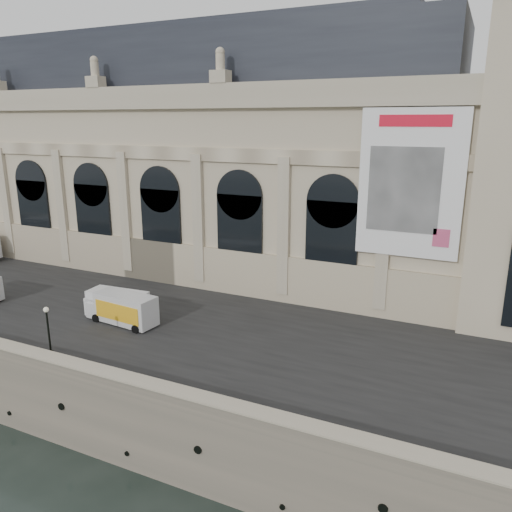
{
  "coord_description": "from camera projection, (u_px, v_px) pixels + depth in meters",
  "views": [
    {
      "loc": [
        29.42,
        -23.86,
        24.37
      ],
      "look_at": [
        7.83,
        22.0,
        10.62
      ],
      "focal_mm": 35.0,
      "sensor_mm": 36.0,
      "label": 1
    }
  ],
  "objects": [
    {
      "name": "ground",
      "position": [
        48.0,
        441.0,
        39.31
      ],
      "size": [
        260.0,
        260.0,
        0.0
      ],
      "primitive_type": "plane",
      "color": "black",
      "rests_on": "ground"
    },
    {
      "name": "quay",
      "position": [
        245.0,
        280.0,
        69.08
      ],
      "size": [
        160.0,
        70.0,
        6.0
      ],
      "primitive_type": "cube",
      "color": "gray",
      "rests_on": "ground"
    },
    {
      "name": "street",
      "position": [
        151.0,
        310.0,
        49.95
      ],
      "size": [
        160.0,
        24.0,
        0.06
      ],
      "primitive_type": "cube",
      "color": "#2D2D2D",
      "rests_on": "quay"
    },
    {
      "name": "parapet",
      "position": [
        44.0,
        361.0,
        38.1
      ],
      "size": [
        160.0,
        1.4,
        1.21
      ],
      "color": "gray",
      "rests_on": "quay"
    },
    {
      "name": "museum",
      "position": [
        188.0,
        159.0,
        63.55
      ],
      "size": [
        69.0,
        18.7,
        29.1
      ],
      "color": "beige",
      "rests_on": "quay"
    },
    {
      "name": "van_c",
      "position": [
        115.0,
        304.0,
        47.91
      ],
      "size": [
        6.16,
        2.8,
        2.68
      ],
      "color": "white",
      "rests_on": "quay"
    },
    {
      "name": "box_truck",
      "position": [
        123.0,
        309.0,
        46.47
      ],
      "size": [
        7.43,
        3.12,
        2.92
      ],
      "color": "silver",
      "rests_on": "quay"
    },
    {
      "name": "lamp_right",
      "position": [
        49.0,
        332.0,
        39.85
      ],
      "size": [
        0.43,
        0.43,
        4.19
      ],
      "color": "black",
      "rests_on": "quay"
    }
  ]
}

